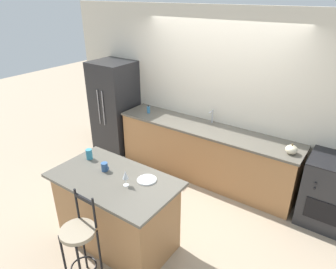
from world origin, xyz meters
The scene contains 14 objects.
ground_plane centered at (0.00, 0.00, 0.00)m, with size 18.00×18.00×0.00m, color tan.
wall_back centered at (0.00, 0.69, 1.35)m, with size 6.00×0.07×2.70m.
back_counter centered at (0.00, 0.37, 0.46)m, with size 3.03×0.67×0.92m.
sink_faucet centered at (0.00, 0.57, 1.05)m, with size 0.02×0.13×0.22m.
kitchen_island centered at (-0.15, -1.54, 0.48)m, with size 1.50×0.85×0.94m.
refrigerator centered at (-1.94, 0.33, 0.86)m, with size 0.74×0.72×1.72m.
oven_range centered at (1.95, 0.35, 0.48)m, with size 0.76×0.65×0.95m.
bar_stool_near centered at (-0.03, -2.18, 0.59)m, with size 0.36×0.36×1.09m.
dinner_plate centered at (0.19, -1.35, 0.95)m, with size 0.22×0.22×0.02m.
wine_glass centered at (0.06, -1.56, 1.07)m, with size 0.07×0.07×0.18m.
coffee_mug centered at (-0.34, -1.48, 1.00)m, with size 0.11×0.08×0.10m.
tumbler_cup centered at (-0.71, -1.40, 1.01)m, with size 0.08×0.08×0.13m.
pumpkin_decoration centered at (1.34, 0.26, 0.98)m, with size 0.16×0.16×0.15m.
soap_bottle centered at (-1.12, 0.33, 0.98)m, with size 0.06×0.06×0.15m.
Camera 1 is at (2.00, -3.52, 2.87)m, focal length 32.00 mm.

